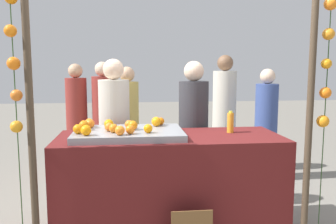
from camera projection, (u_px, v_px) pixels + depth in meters
stall_counter at (170, 184)px, 3.28m from camera, size 2.05×0.79×0.91m
orange_tray at (129, 133)px, 3.18m from camera, size 0.97×0.65×0.06m
orange_0 at (113, 128)px, 3.04m from camera, size 0.08×0.08×0.08m
orange_1 at (129, 124)px, 3.25m from camera, size 0.08×0.08×0.08m
orange_2 at (89, 122)px, 3.37m from camera, size 0.08×0.08×0.08m
orange_3 at (109, 124)px, 3.25m from camera, size 0.09×0.09×0.09m
orange_4 at (78, 129)px, 2.99m from camera, size 0.08×0.08×0.08m
orange_5 at (86, 130)px, 2.92m from camera, size 0.09×0.09×0.09m
orange_6 at (156, 122)px, 3.37m from camera, size 0.09×0.09×0.09m
orange_7 at (120, 131)px, 2.93m from camera, size 0.08×0.08×0.08m
orange_8 at (109, 127)px, 3.11m from camera, size 0.08×0.08×0.08m
orange_9 at (90, 124)px, 3.28m from camera, size 0.08×0.08×0.08m
orange_10 at (130, 130)px, 2.99m from camera, size 0.08×0.08×0.08m
orange_11 at (148, 129)px, 3.04m from camera, size 0.08×0.08×0.08m
orange_12 at (84, 125)px, 3.16m from camera, size 0.09×0.09×0.09m
orange_13 at (133, 125)px, 3.18m from camera, size 0.08×0.08×0.08m
orange_14 at (161, 121)px, 3.44m from camera, size 0.08×0.08×0.08m
juice_bottle at (230, 122)px, 3.37m from camera, size 0.06×0.06×0.21m
vendor_left at (115, 140)px, 3.78m from camera, size 0.33×0.33×1.62m
vendor_right at (193, 140)px, 3.86m from camera, size 0.32×0.32×1.60m
crowd_person_0 at (224, 117)px, 5.19m from camera, size 0.34×0.34×1.71m
crowd_person_1 at (128, 126)px, 4.89m from camera, size 0.31×0.31×1.54m
crowd_person_2 at (77, 120)px, 5.35m from camera, size 0.32×0.32×1.58m
crowd_person_3 at (266, 128)px, 4.81m from camera, size 0.30×0.30×1.51m
crowd_person_4 at (103, 119)px, 5.30m from camera, size 0.32×0.32×1.61m
canopy_post_left at (31, 124)px, 2.65m from camera, size 0.06×0.06×2.23m
canopy_post_right at (309, 119)px, 2.89m from camera, size 0.06×0.06×2.23m
garland_strand_left at (14, 65)px, 2.59m from camera, size 0.11×0.11×2.13m
garland_strand_right at (327, 64)px, 2.84m from camera, size 0.11×0.10×2.13m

